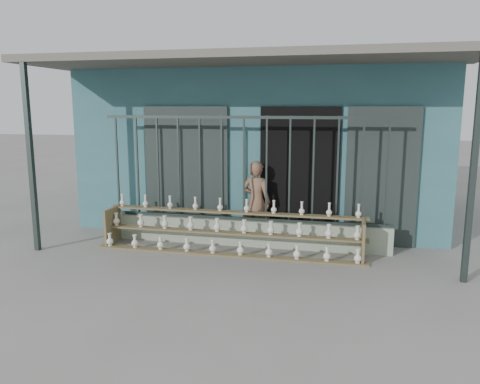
# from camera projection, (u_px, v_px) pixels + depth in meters

# --- Properties ---
(ground) EXTENTS (60.00, 60.00, 0.00)m
(ground) POSITION_uv_depth(u_px,v_px,m) (225.00, 270.00, 6.97)
(ground) COLOR slate
(workshop_building) EXTENTS (7.40, 6.60, 3.21)m
(workshop_building) POSITION_uv_depth(u_px,v_px,m) (271.00, 141.00, 10.74)
(workshop_building) COLOR #305F66
(workshop_building) RESTS_ON ground
(parapet_wall) EXTENTS (5.00, 0.20, 0.45)m
(parapet_wall) POSITION_uv_depth(u_px,v_px,m) (244.00, 233.00, 8.18)
(parapet_wall) COLOR #93A38B
(parapet_wall) RESTS_ON ground
(security_fence) EXTENTS (5.00, 0.04, 1.80)m
(security_fence) POSITION_uv_depth(u_px,v_px,m) (244.00, 169.00, 7.98)
(security_fence) COLOR #283330
(security_fence) RESTS_ON parapet_wall
(shelf_rack) EXTENTS (4.50, 0.68, 0.85)m
(shelf_rack) POSITION_uv_depth(u_px,v_px,m) (230.00, 231.00, 7.79)
(shelf_rack) COLOR brown
(shelf_rack) RESTS_ON ground
(elderly_woman) EXTENTS (0.61, 0.48, 1.46)m
(elderly_woman) POSITION_uv_depth(u_px,v_px,m) (256.00, 202.00, 8.31)
(elderly_woman) COLOR brown
(elderly_woman) RESTS_ON ground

